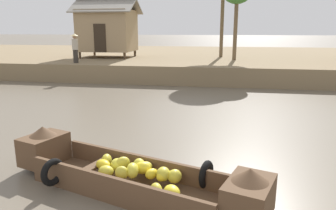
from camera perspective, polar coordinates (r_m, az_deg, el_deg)
name	(u,v)px	position (r m, az deg, el deg)	size (l,w,h in m)	color
ground_plane	(152,114)	(11.42, -2.86, -1.56)	(300.00, 300.00, 0.00)	#665B4C
riverbank_strip	(194,59)	(26.73, 4.64, 8.06)	(160.00, 20.00, 1.01)	#7F6B4C
banana_boat	(130,174)	(6.09, -6.74, -12.03)	(5.08, 2.50, 0.92)	brown
stilt_house_left	(108,30)	(22.96, -10.63, 12.96)	(4.19, 3.38, 3.98)	#4C3826
vendor_person	(75,47)	(19.47, -16.08, 9.87)	(0.44, 0.44, 1.66)	#332D28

